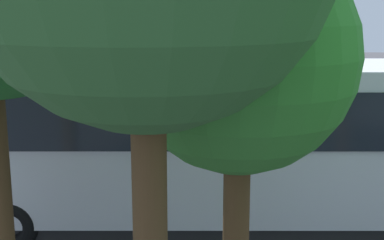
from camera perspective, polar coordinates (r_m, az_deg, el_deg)
ground_plane at (r=15.47m, az=-2.69°, el=-4.27°), size 80.00×80.00×0.00m
tour_bus at (r=10.39m, az=3.43°, el=-2.89°), size 11.15×3.29×3.25m
spectator_far_left at (r=13.31m, az=6.74°, el=-2.27°), size 0.58×0.37×1.77m
spectator_left at (r=13.07m, az=1.68°, el=-2.43°), size 0.57×0.31×1.79m
spectator_centre at (r=13.38m, az=-2.93°, el=-2.09°), size 0.57×0.33×1.79m
parked_motorcycle_silver at (r=13.23m, az=14.06°, el=-5.24°), size 2.05×0.58×0.99m
stunt_motorcycle at (r=18.53m, az=-5.16°, el=1.62°), size 1.91×0.96×1.75m
tree_far at (r=6.08m, az=5.09°, el=8.61°), size 2.71×2.71×5.53m
bay_line_a at (r=15.88m, az=16.36°, el=-4.31°), size 0.29×4.54×0.01m
bay_line_b at (r=15.52m, az=5.64°, el=-4.25°), size 0.26×3.85×0.01m
bay_line_c at (r=15.72m, az=-5.19°, el=-4.03°), size 0.28×4.33×0.01m
bay_line_d at (r=16.45m, az=-15.39°, el=-3.70°), size 0.28×4.20×0.01m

